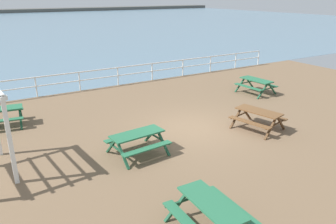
# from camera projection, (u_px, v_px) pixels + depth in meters

# --- Properties ---
(ground_plane) EXTENTS (30.00, 24.00, 0.20)m
(ground_plane) POSITION_uv_depth(u_px,v_px,m) (194.00, 130.00, 13.44)
(ground_plane) COLOR brown
(sea_band) EXTENTS (142.00, 90.00, 0.01)m
(sea_band) POSITION_uv_depth(u_px,v_px,m) (13.00, 25.00, 55.86)
(sea_band) COLOR slate
(sea_band) RESTS_ON ground
(seaward_railing) EXTENTS (23.07, 0.07, 1.08)m
(seaward_railing) POSITION_uv_depth(u_px,v_px,m) (118.00, 73.00, 19.38)
(seaward_railing) COLOR white
(seaward_railing) RESTS_ON ground
(picnic_table_near_left) EXTENTS (1.67, 1.91, 0.80)m
(picnic_table_near_left) POSITION_uv_depth(u_px,v_px,m) (256.00, 83.00, 17.87)
(picnic_table_near_left) COLOR #286B47
(picnic_table_near_left) RESTS_ON ground
(picnic_table_near_right) EXTENTS (1.58, 1.83, 0.80)m
(picnic_table_near_right) POSITION_uv_depth(u_px,v_px,m) (211.00, 209.00, 7.41)
(picnic_table_near_right) COLOR #286B47
(picnic_table_near_right) RESTS_ON ground
(picnic_table_mid_centre) EXTENTS (1.88, 2.10, 0.80)m
(picnic_table_mid_centre) POSITION_uv_depth(u_px,v_px,m) (258.00, 115.00, 13.12)
(picnic_table_mid_centre) COLOR brown
(picnic_table_mid_centre) RESTS_ON ground
(picnic_table_seaward) EXTENTS (1.92, 1.67, 0.80)m
(picnic_table_seaward) POSITION_uv_depth(u_px,v_px,m) (137.00, 138.00, 11.04)
(picnic_table_seaward) COLOR #286B47
(picnic_table_seaward) RESTS_ON ground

